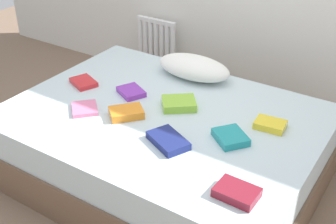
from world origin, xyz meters
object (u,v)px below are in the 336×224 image
object	(u,v)px
pillow	(194,67)
textbook_red	(84,82)
textbook_orange	(126,113)
textbook_teal	(231,137)
textbook_yellow	(270,125)
radiator	(156,46)
textbook_purple	(131,92)
textbook_navy	(168,141)
textbook_maroon	(237,192)
textbook_lime	(179,104)
bed	(164,145)
textbook_pink	(85,109)

from	to	relation	value
pillow	textbook_red	xyz separation A→B (m)	(-0.60, -0.54, -0.06)
textbook_orange	textbook_teal	bearing A→B (deg)	-39.82
textbook_teal	textbook_yellow	distance (m)	0.29
radiator	textbook_purple	world-z (taller)	radiator
radiator	textbook_navy	world-z (taller)	radiator
textbook_yellow	textbook_purple	bearing A→B (deg)	-178.64
pillow	textbook_maroon	world-z (taller)	pillow
textbook_lime	pillow	bearing A→B (deg)	69.71
bed	textbook_orange	world-z (taller)	textbook_orange
pillow	textbook_orange	size ratio (longest dim) A/B	2.76
pillow	textbook_lime	distance (m)	0.47
bed	radiator	distance (m)	1.49
textbook_teal	textbook_lime	xyz separation A→B (m)	(-0.46, 0.17, 0.00)
textbook_teal	textbook_orange	bearing A→B (deg)	-132.66
pillow	textbook_red	distance (m)	0.81
textbook_orange	bed	bearing A→B (deg)	-6.07
textbook_lime	textbook_maroon	bearing A→B (deg)	-78.71
textbook_pink	textbook_yellow	size ratio (longest dim) A/B	1.02
bed	textbook_yellow	bearing A→B (deg)	17.77
pillow	radiator	bearing A→B (deg)	140.35
textbook_yellow	textbook_orange	bearing A→B (deg)	-161.21
textbook_yellow	textbook_purple	size ratio (longest dim) A/B	0.96
textbook_teal	textbook_yellow	size ratio (longest dim) A/B	1.07
textbook_yellow	textbook_lime	bearing A→B (deg)	-177.05
textbook_pink	textbook_red	distance (m)	0.38
textbook_lime	textbook_purple	xyz separation A→B (m)	(-0.37, -0.03, -0.01)
textbook_purple	textbook_teal	bearing A→B (deg)	17.35
textbook_red	textbook_lime	bearing A→B (deg)	29.71
textbook_orange	textbook_red	bearing A→B (deg)	111.73
textbook_teal	textbook_lime	bearing A→B (deg)	-162.27
bed	textbook_orange	xyz separation A→B (m)	(-0.17, -0.16, 0.28)
radiator	textbook_maroon	world-z (taller)	radiator
textbook_lime	textbook_orange	xyz separation A→B (m)	(-0.22, -0.28, -0.00)
bed	textbook_teal	size ratio (longest dim) A/B	10.34
textbook_orange	textbook_purple	xyz separation A→B (m)	(-0.15, 0.25, -0.01)
radiator	textbook_purple	xyz separation A→B (m)	(0.55, -1.11, 0.17)
bed	textbook_orange	bearing A→B (deg)	-136.86
pillow	textbook_maroon	distance (m)	1.33
textbook_pink	textbook_maroon	size ratio (longest dim) A/B	0.89
textbook_yellow	textbook_maroon	size ratio (longest dim) A/B	0.87
textbook_maroon	textbook_purple	distance (m)	1.20
textbook_orange	textbook_yellow	distance (m)	0.89
bed	textbook_purple	xyz separation A→B (m)	(-0.33, 0.09, 0.27)
textbook_navy	textbook_red	xyz separation A→B (m)	(-0.92, 0.30, -0.01)
textbook_yellow	textbook_navy	bearing A→B (deg)	-136.88
radiator	textbook_teal	world-z (taller)	radiator
radiator	textbook_pink	distance (m)	1.53
textbook_pink	bed	bearing A→B (deg)	73.11
bed	textbook_purple	world-z (taller)	textbook_purple
textbook_teal	textbook_orange	distance (m)	0.68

